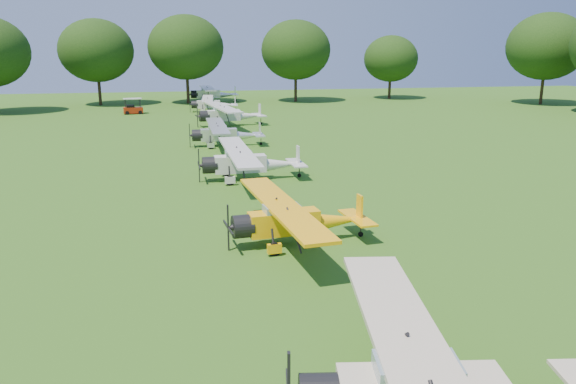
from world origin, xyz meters
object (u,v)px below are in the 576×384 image
aircraft_3 (248,161)px  golf_cart (133,109)px  aircraft_2 (294,218)px  aircraft_4 (224,133)px  aircraft_6 (212,103)px  aircraft_7 (212,93)px  aircraft_5 (228,113)px

aircraft_3 → golf_cart: size_ratio=4.34×
aircraft_2 → aircraft_4: bearing=86.1°
aircraft_3 → aircraft_6: (0.30, 39.19, -0.11)m
aircraft_3 → aircraft_2: bearing=-89.1°
aircraft_2 → aircraft_3: size_ratio=0.94×
aircraft_2 → golf_cart: size_ratio=4.08×
aircraft_3 → aircraft_7: 53.09m
aircraft_6 → golf_cart: golf_cart is taller
aircraft_3 → aircraft_7: bearing=87.6°
aircraft_5 → aircraft_7: bearing=81.4°
golf_cart → aircraft_3: bearing=-85.2°
aircraft_3 → golf_cart: (-9.76, 38.79, -0.60)m
aircraft_2 → aircraft_6: bearing=84.3°
aircraft_4 → aircraft_7: bearing=87.9°
aircraft_2 → aircraft_6: 51.57m
aircraft_5 → aircraft_6: aircraft_5 is taller
aircraft_4 → aircraft_5: bearing=83.2°
aircraft_2 → aircraft_3: aircraft_3 is taller
aircraft_7 → aircraft_6: bearing=-95.4°
aircraft_5 → golf_cart: 17.26m
aircraft_7 → aircraft_4: bearing=-93.9°
aircraft_2 → aircraft_4: aircraft_4 is taller
aircraft_4 → aircraft_3: bearing=-88.0°
aircraft_4 → aircraft_2: bearing=-87.9°
aircraft_2 → aircraft_5: 37.79m
aircraft_3 → golf_cart: bearing=103.1°
aircraft_6 → aircraft_7: bearing=90.2°
aircraft_2 → aircraft_5: bearing=83.1°
aircraft_6 → aircraft_3: bearing=-86.5°
aircraft_4 → golf_cart: (-9.35, 25.92, -0.52)m
aircraft_5 → aircraft_4: bearing=-105.5°
aircraft_4 → aircraft_7: size_ratio=0.85×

